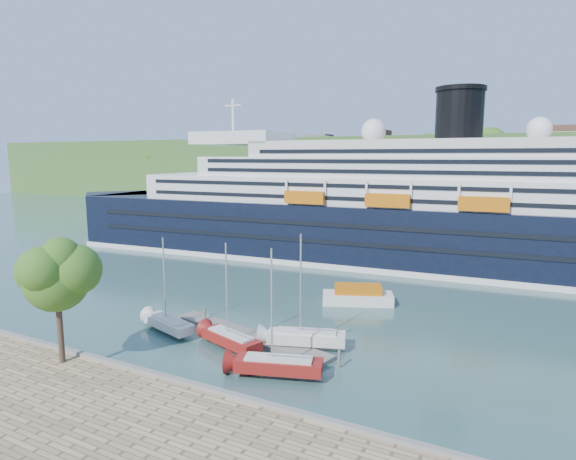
% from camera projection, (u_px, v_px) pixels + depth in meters
% --- Properties ---
extents(ground, '(400.00, 400.00, 0.00)m').
position_uv_depth(ground, '(120.00, 376.00, 39.31)').
color(ground, '#294945').
rests_on(ground, ground).
extents(far_hillside, '(400.00, 50.00, 24.00)m').
position_uv_depth(far_hillside, '(443.00, 173.00, 164.65)').
color(far_hillside, '#2A5321').
rests_on(far_hillside, ground).
extents(quay_coping, '(220.00, 0.50, 0.30)m').
position_uv_depth(quay_coping, '(118.00, 364.00, 38.96)').
color(quay_coping, slate).
rests_on(quay_coping, promenade).
extents(cruise_ship, '(126.78, 26.64, 28.26)m').
position_uv_depth(cruise_ship, '(372.00, 178.00, 80.24)').
color(cruise_ship, black).
rests_on(cruise_ship, ground).
extents(promenade_tree, '(6.87, 6.87, 11.37)m').
position_uv_depth(promenade_tree, '(58.00, 295.00, 38.79)').
color(promenade_tree, '#335D18').
rests_on(promenade_tree, promenade).
extents(floating_pontoon, '(19.56, 6.54, 0.43)m').
position_uv_depth(floating_pontoon, '(248.00, 336.00, 47.60)').
color(floating_pontoon, gray).
rests_on(floating_pontoon, ground).
extents(sailboat_white_near, '(7.51, 4.00, 9.34)m').
position_uv_depth(sailboat_white_near, '(167.00, 288.00, 48.23)').
color(sailboat_white_near, silver).
rests_on(sailboat_white_near, ground).
extents(sailboat_red, '(7.66, 4.14, 9.54)m').
position_uv_depth(sailboat_red, '(230.00, 300.00, 44.01)').
color(sailboat_red, maroon).
rests_on(sailboat_red, ground).
extents(sailboat_white_far, '(8.30, 4.72, 10.35)m').
position_uv_depth(sailboat_white_far, '(307.00, 295.00, 44.19)').
color(sailboat_white_far, silver).
rests_on(sailboat_white_far, ground).
extents(tender_launch, '(9.00, 5.94, 2.36)m').
position_uv_depth(tender_launch, '(358.00, 294.00, 58.35)').
color(tender_launch, '#CA650B').
rests_on(tender_launch, ground).
extents(sailboat_extra, '(8.16, 4.54, 10.17)m').
position_uv_depth(sailboat_extra, '(278.00, 317.00, 38.33)').
color(sailboat_extra, maroon).
rests_on(sailboat_extra, ground).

